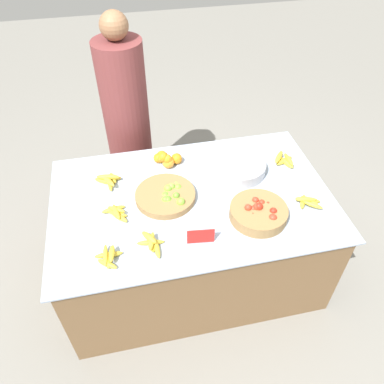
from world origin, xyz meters
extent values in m
plane|color=gray|center=(0.00, 0.00, 0.00)|extent=(12.00, 12.00, 0.00)
cube|color=brown|center=(0.00, 0.00, 0.37)|extent=(1.72, 1.10, 0.75)
cube|color=#99A8BC|center=(0.00, 0.00, 0.75)|extent=(1.79, 1.14, 0.01)
cylinder|color=olive|center=(-0.17, 0.03, 0.78)|extent=(0.38, 0.38, 0.05)
sphere|color=#6BA333|center=(-0.10, -0.01, 0.81)|extent=(0.04, 0.04, 0.04)
sphere|color=#6BA333|center=(-0.16, -0.02, 0.79)|extent=(0.05, 0.05, 0.05)
sphere|color=#6BA333|center=(-0.17, 0.02, 0.79)|extent=(0.05, 0.05, 0.05)
sphere|color=#6BA333|center=(-0.18, -0.02, 0.80)|extent=(0.05, 0.05, 0.05)
sphere|color=#89BC42|center=(-0.12, 0.08, 0.81)|extent=(0.05, 0.05, 0.05)
sphere|color=#7AB238|center=(-0.09, -0.07, 0.81)|extent=(0.05, 0.05, 0.05)
sphere|color=#89BC42|center=(-0.17, -0.01, 0.79)|extent=(0.04, 0.04, 0.04)
sphere|color=#7AB238|center=(-0.14, 0.07, 0.81)|extent=(0.05, 0.05, 0.05)
sphere|color=#89BC42|center=(-0.08, 0.11, 0.78)|extent=(0.05, 0.05, 0.05)
sphere|color=#7AB238|center=(-0.08, 0.07, 0.80)|extent=(0.05, 0.05, 0.05)
cylinder|color=olive|center=(0.36, -0.25, 0.80)|extent=(0.35, 0.35, 0.07)
sphere|color=red|center=(0.45, -0.20, 0.79)|extent=(0.04, 0.04, 0.04)
sphere|color=red|center=(0.32, -0.24, 0.83)|extent=(0.04, 0.04, 0.04)
sphere|color=red|center=(0.38, -0.32, 0.79)|extent=(0.04, 0.04, 0.04)
sphere|color=red|center=(0.29, -0.23, 0.80)|extent=(0.04, 0.04, 0.04)
sphere|color=red|center=(0.33, -0.36, 0.80)|extent=(0.04, 0.04, 0.04)
sphere|color=red|center=(0.41, -0.33, 0.83)|extent=(0.05, 0.05, 0.05)
sphere|color=red|center=(0.35, -0.24, 0.85)|extent=(0.05, 0.05, 0.05)
sphere|color=red|center=(0.32, -0.30, 0.81)|extent=(0.05, 0.05, 0.05)
sphere|color=red|center=(0.29, -0.24, 0.84)|extent=(0.04, 0.04, 0.04)
sphere|color=red|center=(0.35, -0.24, 0.80)|extent=(0.04, 0.04, 0.04)
sphere|color=red|center=(0.36, -0.25, 0.79)|extent=(0.04, 0.04, 0.04)
sphere|color=red|center=(0.36, -0.18, 0.84)|extent=(0.04, 0.04, 0.04)
sphere|color=red|center=(0.43, -0.16, 0.80)|extent=(0.05, 0.05, 0.05)
sphere|color=red|center=(0.43, -0.21, 0.82)|extent=(0.04, 0.04, 0.04)
sphere|color=red|center=(0.35, -0.24, 0.84)|extent=(0.05, 0.05, 0.05)
sphere|color=red|center=(0.31, -0.28, 0.82)|extent=(0.04, 0.04, 0.04)
sphere|color=red|center=(0.43, -0.29, 0.83)|extent=(0.05, 0.05, 0.05)
sphere|color=red|center=(0.44, -0.31, 0.79)|extent=(0.04, 0.04, 0.04)
sphere|color=red|center=(0.39, -0.20, 0.83)|extent=(0.04, 0.04, 0.04)
sphere|color=red|center=(0.40, -0.34, 0.81)|extent=(0.04, 0.04, 0.04)
sphere|color=orange|center=(-0.03, 0.37, 0.80)|extent=(0.08, 0.08, 0.08)
sphere|color=orange|center=(-0.10, 0.36, 0.80)|extent=(0.07, 0.07, 0.07)
sphere|color=orange|center=(-0.09, 0.35, 0.80)|extent=(0.07, 0.07, 0.07)
sphere|color=orange|center=(-0.13, 0.43, 0.80)|extent=(0.07, 0.07, 0.07)
sphere|color=orange|center=(-0.10, 0.34, 0.80)|extent=(0.08, 0.08, 0.08)
sphere|color=orange|center=(-0.14, 0.41, 0.79)|extent=(0.07, 0.07, 0.07)
sphere|color=orange|center=(-0.16, 0.41, 0.79)|extent=(0.07, 0.07, 0.07)
sphere|color=orange|center=(-0.13, 0.34, 0.85)|extent=(0.07, 0.07, 0.07)
sphere|color=orange|center=(-0.10, 0.33, 0.84)|extent=(0.06, 0.06, 0.06)
cylinder|color=#B7B7BF|center=(0.37, 0.19, 0.80)|extent=(0.37, 0.37, 0.08)
cube|color=red|center=(-0.03, -0.37, 0.81)|extent=(0.15, 0.02, 0.11)
ellipsoid|color=gold|center=(-0.31, -0.32, 0.77)|extent=(0.16, 0.05, 0.03)
ellipsoid|color=gold|center=(-0.30, -0.33, 0.77)|extent=(0.03, 0.11, 0.03)
ellipsoid|color=gold|center=(-0.28, -0.37, 0.78)|extent=(0.04, 0.15, 0.03)
ellipsoid|color=gold|center=(-0.30, -0.33, 0.80)|extent=(0.06, 0.14, 0.03)
ellipsoid|color=gold|center=(-0.31, -0.31, 0.81)|extent=(0.09, 0.12, 0.04)
ellipsoid|color=gold|center=(-0.51, 0.23, 0.78)|extent=(0.03, 0.15, 0.03)
ellipsoid|color=gold|center=(-0.55, 0.27, 0.77)|extent=(0.12, 0.09, 0.03)
ellipsoid|color=gold|center=(-0.49, 0.28, 0.78)|extent=(0.06, 0.12, 0.03)
ellipsoid|color=gold|center=(-0.53, 0.27, 0.78)|extent=(0.08, 0.12, 0.03)
ellipsoid|color=gold|center=(-0.50, 0.28, 0.78)|extent=(0.15, 0.05, 0.03)
ellipsoid|color=gold|center=(-0.51, 0.23, 0.80)|extent=(0.10, 0.13, 0.03)
ellipsoid|color=gold|center=(-0.51, 0.27, 0.80)|extent=(0.16, 0.07, 0.03)
ellipsoid|color=gold|center=(0.71, -0.20, 0.78)|extent=(0.10, 0.12, 0.04)
ellipsoid|color=gold|center=(0.71, -0.19, 0.78)|extent=(0.15, 0.09, 0.03)
ellipsoid|color=gold|center=(0.67, -0.20, 0.77)|extent=(0.09, 0.13, 0.03)
ellipsoid|color=gold|center=(0.71, -0.25, 0.79)|extent=(0.11, 0.10, 0.03)
ellipsoid|color=gold|center=(0.69, -0.20, 0.80)|extent=(0.14, 0.06, 0.03)
ellipsoid|color=gold|center=(-0.46, -0.09, 0.77)|extent=(0.09, 0.11, 0.03)
ellipsoid|color=gold|center=(-0.49, -0.06, 0.78)|extent=(0.10, 0.13, 0.03)
ellipsoid|color=gold|center=(-0.50, -0.01, 0.78)|extent=(0.15, 0.05, 0.03)
ellipsoid|color=gold|center=(-0.48, -0.06, 0.77)|extent=(0.12, 0.09, 0.03)
ellipsoid|color=gold|center=(-0.48, -0.04, 0.80)|extent=(0.11, 0.09, 0.03)
ellipsoid|color=gold|center=(-0.48, -0.06, 0.80)|extent=(0.06, 0.13, 0.03)
ellipsoid|color=gold|center=(0.72, 0.19, 0.78)|extent=(0.08, 0.14, 0.04)
ellipsoid|color=gold|center=(0.74, 0.21, 0.77)|extent=(0.06, 0.14, 0.03)
ellipsoid|color=gold|center=(0.71, 0.21, 0.78)|extent=(0.15, 0.09, 0.04)
ellipsoid|color=gold|center=(0.68, 0.23, 0.81)|extent=(0.12, 0.14, 0.04)
ellipsoid|color=gold|center=(0.74, 0.19, 0.80)|extent=(0.03, 0.14, 0.03)
ellipsoid|color=gold|center=(-0.56, -0.38, 0.78)|extent=(0.05, 0.14, 0.04)
ellipsoid|color=gold|center=(-0.55, -0.36, 0.78)|extent=(0.15, 0.03, 0.03)
ellipsoid|color=gold|center=(-0.56, -0.42, 0.78)|extent=(0.12, 0.10, 0.03)
ellipsoid|color=gold|center=(-0.55, -0.36, 0.77)|extent=(0.12, 0.05, 0.03)
ellipsoid|color=gold|center=(-0.53, -0.37, 0.80)|extent=(0.05, 0.12, 0.03)
ellipsoid|color=gold|center=(-0.56, -0.37, 0.79)|extent=(0.03, 0.15, 0.03)
cylinder|color=brown|center=(-0.33, 0.93, 0.72)|extent=(0.36, 0.36, 1.44)
sphere|color=#896042|center=(-0.33, 0.93, 1.54)|extent=(0.20, 0.20, 0.20)
camera|label=1|loc=(-0.36, -1.68, 2.44)|focal=35.00mm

